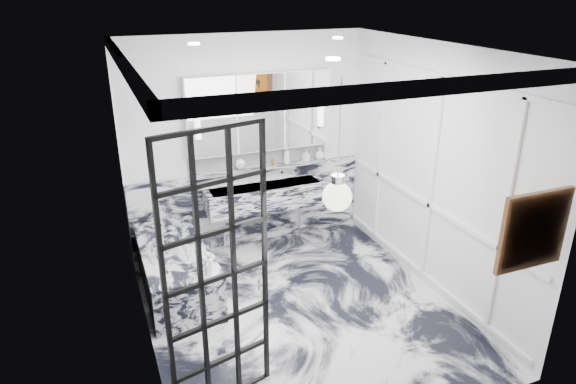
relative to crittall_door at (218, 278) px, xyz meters
name	(u,v)px	position (x,y,z in m)	size (l,w,h in m)	color
floor	(300,310)	(1.11, 0.94, -1.20)	(3.60, 3.60, 0.00)	silver
ceiling	(303,48)	(1.11, 0.94, 1.60)	(3.60, 3.60, 0.00)	white
wall_back	(247,144)	(1.11, 2.74, 0.20)	(3.60, 3.60, 0.00)	white
wall_front	(403,283)	(1.11, -0.86, 0.20)	(3.60, 3.60, 0.00)	white
wall_left	(137,217)	(-0.49, 0.94, 0.20)	(3.60, 3.60, 0.00)	white
wall_right	(434,172)	(2.71, 0.94, 0.20)	(3.60, 3.60, 0.00)	white
marble_clad_back	(250,206)	(1.11, 2.72, -0.68)	(3.18, 0.05, 1.05)	silver
marble_clad_left	(140,223)	(-0.47, 0.94, 0.14)	(0.02, 3.56, 2.68)	silver
panel_molding	(432,181)	(2.69, 0.94, 0.10)	(0.03, 3.40, 2.30)	white
soap_bottle_a	(287,155)	(1.63, 2.65, 0.01)	(0.09, 0.09, 0.23)	#8C5919
soap_bottle_b	(306,155)	(1.91, 2.65, -0.03)	(0.07, 0.08, 0.16)	#4C4C51
soap_bottle_c	(320,153)	(2.11, 2.65, -0.03)	(0.13, 0.13, 0.17)	silver
face_pot	(240,164)	(0.98, 2.65, -0.04)	(0.14, 0.14, 0.14)	white
amber_bottle	(274,162)	(1.44, 2.65, -0.06)	(0.04, 0.04, 0.10)	#8C5919
flower_vase	(208,270)	(0.16, 1.13, -0.59)	(0.07, 0.07, 0.12)	silver
crittall_door	(218,278)	(0.00, 0.00, 0.00)	(0.88, 0.04, 2.40)	black
artwork	(534,231)	(2.31, -0.82, 0.37)	(0.55, 0.05, 0.55)	#B75612
pendant_light	(337,197)	(0.86, -0.32, 0.68)	(0.22, 0.22, 0.22)	white
trough_sink	(265,196)	(1.26, 2.50, -0.47)	(1.60, 0.45, 0.30)	silver
ledge	(261,168)	(1.26, 2.66, -0.13)	(1.90, 0.14, 0.04)	silver
subway_tile	(259,157)	(1.26, 2.72, 0.00)	(1.90, 0.03, 0.23)	white
mirror_cabinet	(260,112)	(1.26, 2.67, 0.62)	(1.90, 0.16, 1.00)	white
sconce_left	(198,123)	(0.44, 2.57, 0.58)	(0.07, 0.07, 0.40)	white
sconce_right	(321,111)	(2.08, 2.57, 0.58)	(0.07, 0.07, 0.40)	white
bathtub	(177,269)	(-0.06, 1.84, -0.93)	(0.75, 1.65, 0.55)	silver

